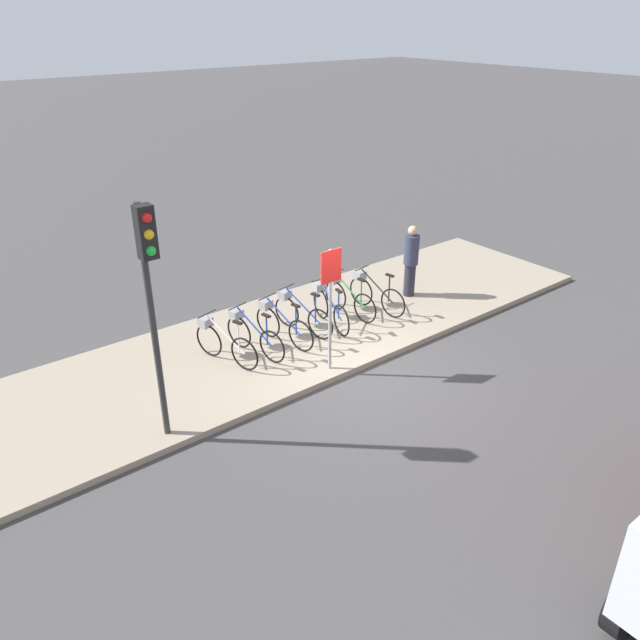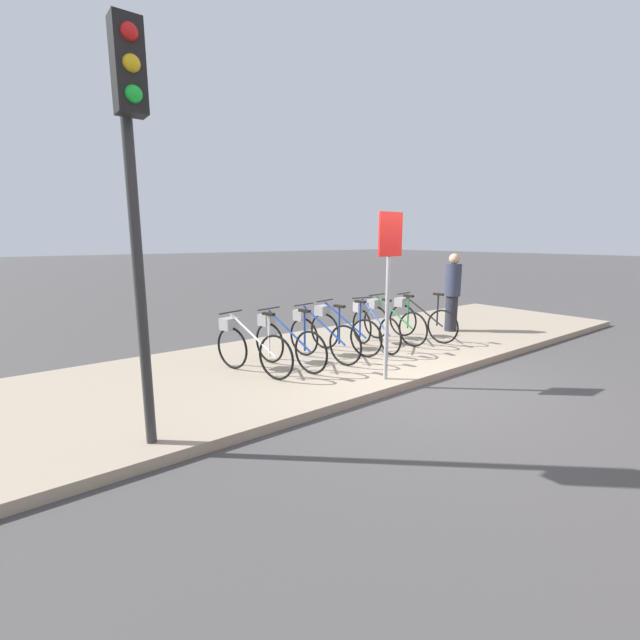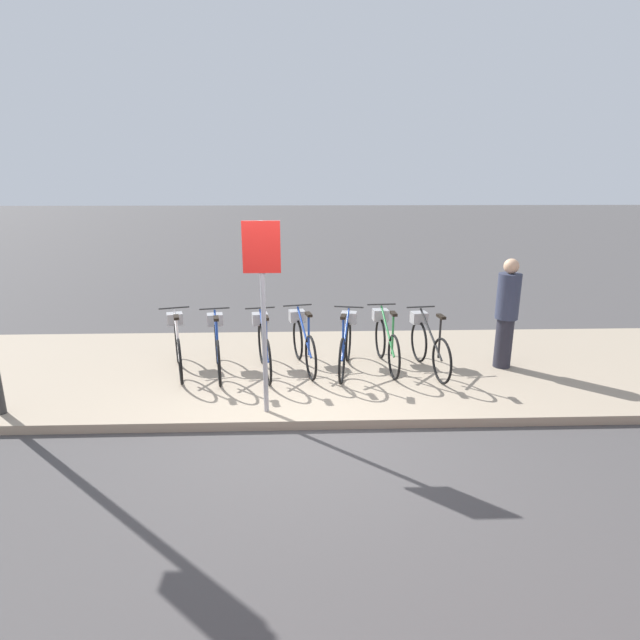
# 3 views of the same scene
# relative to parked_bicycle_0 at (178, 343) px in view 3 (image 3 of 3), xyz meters

# --- Properties ---
(ground_plane) EXTENTS (120.00, 120.00, 0.00)m
(ground_plane) POSITION_rel_parked_bicycle_0_xyz_m (1.92, -1.77, -0.55)
(ground_plane) COLOR #423F3F
(sidewalk) EXTENTS (14.31, 3.75, 0.12)m
(sidewalk) POSITION_rel_parked_bicycle_0_xyz_m (1.92, 0.10, -0.49)
(sidewalk) COLOR gray
(sidewalk) RESTS_ON ground_plane
(parked_bicycle_0) EXTENTS (0.59, 1.53, 0.98)m
(parked_bicycle_0) POSITION_rel_parked_bicycle_0_xyz_m (0.00, 0.00, 0.00)
(parked_bicycle_0) COLOR black
(parked_bicycle_0) RESTS_ON sidewalk
(parked_bicycle_1) EXTENTS (0.49, 1.56, 0.98)m
(parked_bicycle_1) POSITION_rel_parked_bicycle_0_xyz_m (0.61, -0.07, 0.00)
(parked_bicycle_1) COLOR black
(parked_bicycle_1) RESTS_ON sidewalk
(parked_bicycle_2) EXTENTS (0.48, 1.57, 0.98)m
(parked_bicycle_2) POSITION_rel_parked_bicycle_0_xyz_m (1.31, -0.06, 0.00)
(parked_bicycle_2) COLOR black
(parked_bicycle_2) RESTS_ON sidewalk
(parked_bicycle_3) EXTENTS (0.51, 1.56, 0.98)m
(parked_bicycle_3) POSITION_rel_parked_bicycle_0_xyz_m (1.90, 0.10, 0.00)
(parked_bicycle_3) COLOR black
(parked_bicycle_3) RESTS_ON sidewalk
(parked_bicycle_4) EXTENTS (0.48, 1.56, 0.98)m
(parked_bicycle_4) POSITION_rel_parked_bicycle_0_xyz_m (2.56, -0.04, 0.00)
(parked_bicycle_4) COLOR black
(parked_bicycle_4) RESTS_ON sidewalk
(parked_bicycle_5) EXTENTS (0.46, 1.58, 0.98)m
(parked_bicycle_5) POSITION_rel_parked_bicycle_0_xyz_m (3.19, 0.10, 0.00)
(parked_bicycle_5) COLOR black
(parked_bicycle_5) RESTS_ON sidewalk
(parked_bicycle_6) EXTENTS (0.46, 1.58, 0.98)m
(parked_bicycle_6) POSITION_rel_parked_bicycle_0_xyz_m (3.81, -0.08, 0.00)
(parked_bicycle_6) COLOR black
(parked_bicycle_6) RESTS_ON sidewalk
(pedestrian) EXTENTS (0.34, 0.34, 1.70)m
(pedestrian) POSITION_rel_parked_bicycle_0_xyz_m (5.01, -0.01, 0.46)
(pedestrian) COLOR #23232D
(pedestrian) RESTS_ON sidewalk
(sign_post) EXTENTS (0.44, 0.07, 2.37)m
(sign_post) POSITION_rel_parked_bicycle_0_xyz_m (1.44, -1.48, 1.18)
(sign_post) COLOR #99999E
(sign_post) RESTS_ON sidewalk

